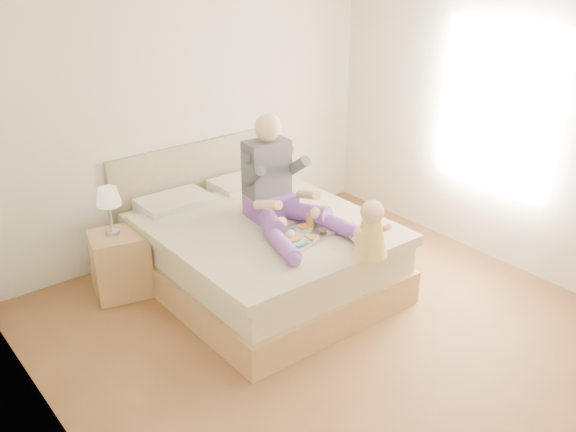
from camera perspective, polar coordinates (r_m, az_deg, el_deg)
room at (r=4.34m, az=5.91°, el=6.37°), size 4.02×4.22×2.71m
bed at (r=5.52m, az=-2.97°, el=-2.83°), size 1.70×2.18×1.00m
nightstand at (r=5.53m, az=-14.65°, el=-4.13°), size 0.53×0.49×0.55m
lamp at (r=5.29m, az=-15.67°, el=1.43°), size 0.20×0.20×0.41m
adult at (r=5.21m, az=-0.80°, el=2.20°), size 0.76×1.11×0.90m
tray at (r=5.03m, az=0.96°, el=-1.60°), size 0.49×0.41×0.13m
baby at (r=4.75m, az=7.34°, el=-1.47°), size 0.32×0.39×0.43m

